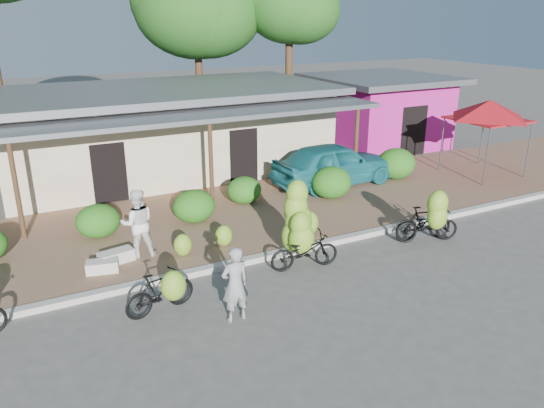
{
  "coord_description": "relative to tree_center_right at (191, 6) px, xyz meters",
  "views": [
    {
      "loc": [
        -5.76,
        -9.1,
        6.0
      ],
      "look_at": [
        0.41,
        2.72,
        1.2
      ],
      "focal_mm": 35.0,
      "sensor_mm": 36.0,
      "label": 1
    }
  ],
  "objects": [
    {
      "name": "shop_main",
      "position": [
        -3.31,
        -5.68,
        -4.61
      ],
      "size": [
        13.0,
        8.5,
        3.35
      ],
      "color": "beige",
      "rests_on": "ground"
    },
    {
      "name": "vendor",
      "position": [
        -5.31,
        -16.88,
        -5.51
      ],
      "size": [
        0.62,
        0.43,
        1.64
      ],
      "primitive_type": "imported",
      "rotation": [
        0.0,
        0.0,
        3.2
      ],
      "color": "gray",
      "rests_on": "ground"
    },
    {
      "name": "sidewalk",
      "position": [
        -3.31,
        -11.61,
        -6.28
      ],
      "size": [
        60.0,
        6.0,
        0.12
      ],
      "primitive_type": "cube",
      "color": "brown",
      "rests_on": "ground"
    },
    {
      "name": "bystander",
      "position": [
        -6.34,
        -13.14,
        -5.33
      ],
      "size": [
        0.97,
        0.82,
        1.78
      ],
      "primitive_type": "imported",
      "rotation": [
        0.0,
        0.0,
        2.96
      ],
      "color": "white",
      "rests_on": "sidewalk"
    },
    {
      "name": "loose_banana_b",
      "position": [
        -4.19,
        -13.57,
        -5.92
      ],
      "size": [
        0.47,
        0.4,
        0.59
      ],
      "primitive_type": "ellipsoid",
      "color": "#77A92A",
      "rests_on": "sidewalk"
    },
    {
      "name": "teal_van",
      "position": [
        1.43,
        -10.41,
        -5.43
      ],
      "size": [
        4.69,
        2.05,
        1.57
      ],
      "primitive_type": "imported",
      "rotation": [
        0.0,
        0.0,
        1.61
      ],
      "color": "#196A73",
      "rests_on": "sidewalk"
    },
    {
      "name": "loose_banana_c",
      "position": [
        -1.79,
        -13.99,
        -5.86
      ],
      "size": [
        0.56,
        0.48,
        0.7
      ],
      "primitive_type": "ellipsoid",
      "color": "#77A92A",
      "rests_on": "sidewalk"
    },
    {
      "name": "red_canopy",
      "position": [
        7.31,
        -11.89,
        -3.72
      ],
      "size": [
        3.5,
        3.5,
        2.86
      ],
      "color": "#59595E",
      "rests_on": "sidewalk"
    },
    {
      "name": "hedge_1",
      "position": [
        -7.04,
        -11.4,
        -5.75
      ],
      "size": [
        1.21,
        1.09,
        0.94
      ],
      "primitive_type": "ellipsoid",
      "color": "#175D15",
      "rests_on": "sidewalk"
    },
    {
      "name": "shop_pink",
      "position": [
        7.19,
        -5.62,
        -4.66
      ],
      "size": [
        6.0,
        6.0,
        3.25
      ],
      "color": "#BA1C83",
      "rests_on": "ground"
    },
    {
      "name": "bike_right",
      "position": [
        0.98,
        -15.7,
        -5.63
      ],
      "size": [
        1.74,
        1.3,
        1.65
      ],
      "rotation": [
        0.0,
        0.0,
        1.32
      ],
      "color": "black",
      "rests_on": "ground"
    },
    {
      "name": "curb",
      "position": [
        -3.31,
        -14.61,
        -6.26
      ],
      "size": [
        60.0,
        0.25,
        0.15
      ],
      "primitive_type": "cube",
      "color": "#A8A399",
      "rests_on": "ground"
    },
    {
      "name": "bike_center",
      "position": [
        -2.81,
        -15.23,
        -5.5
      ],
      "size": [
        1.84,
        1.29,
        2.15
      ],
      "rotation": [
        0.0,
        0.0,
        1.42
      ],
      "color": "black",
      "rests_on": "ground"
    },
    {
      "name": "hedge_5",
      "position": [
        3.92,
        -10.86,
        -5.63
      ],
      "size": [
        1.49,
        1.34,
        1.16
      ],
      "primitive_type": "ellipsoid",
      "color": "#175D15",
      "rests_on": "sidewalk"
    },
    {
      "name": "loose_banana_a",
      "position": [
        -5.36,
        -13.65,
        -5.92
      ],
      "size": [
        0.47,
        0.4,
        0.59
      ],
      "primitive_type": "ellipsoid",
      "color": "#77A92A",
      "rests_on": "sidewalk"
    },
    {
      "name": "tree_center_right",
      "position": [
        0.0,
        0.0,
        0.0
      ],
      "size": [
        5.98,
        5.92,
        8.6
      ],
      "color": "#4A361D",
      "rests_on": "ground"
    },
    {
      "name": "bike_left",
      "position": [
        -6.58,
        -15.98,
        -5.79
      ],
      "size": [
        1.64,
        1.22,
        1.22
      ],
      "rotation": [
        0.0,
        0.0,
        1.76
      ],
      "color": "black",
      "rests_on": "ground"
    },
    {
      "name": "ground",
      "position": [
        -3.31,
        -16.61,
        -6.34
      ],
      "size": [
        100.0,
        100.0,
        0.0
      ],
      "primitive_type": "plane",
      "color": "#514E4B",
      "rests_on": "ground"
    },
    {
      "name": "hedge_4",
      "position": [
        0.54,
        -11.59,
        -5.68
      ],
      "size": [
        1.38,
        1.24,
        1.08
      ],
      "primitive_type": "ellipsoid",
      "color": "#175D15",
      "rests_on": "sidewalk"
    },
    {
      "name": "bike_far_right",
      "position": [
        1.03,
        -15.64,
        -5.86
      ],
      "size": [
        1.91,
        1.15,
        0.95
      ],
      "rotation": [
        0.0,
        0.0,
        1.26
      ],
      "color": "black",
      "rests_on": "ground"
    },
    {
      "name": "sack_near",
      "position": [
        -6.97,
        -13.24,
        -6.07
      ],
      "size": [
        0.91,
        0.55,
        0.3
      ],
      "primitive_type": "cube",
      "rotation": [
        0.0,
        0.0,
        0.19
      ],
      "color": "beige",
      "rests_on": "sidewalk"
    },
    {
      "name": "tree_near_right",
      "position": [
        4.0,
        -2.0,
        0.07
      ],
      "size": [
        4.5,
        4.33,
        8.08
      ],
      "color": "#4A361D",
      "rests_on": "ground"
    },
    {
      "name": "sack_far",
      "position": [
        -7.38,
        -13.62,
        -6.08
      ],
      "size": [
        0.82,
        0.54,
        0.28
      ],
      "primitive_type": "cube",
      "rotation": [
        0.0,
        0.0,
        -0.24
      ],
      "color": "beige",
      "rests_on": "sidewalk"
    },
    {
      "name": "hedge_2",
      "position": [
        -4.3,
        -11.56,
        -5.72
      ],
      "size": [
        1.27,
        1.15,
        0.99
      ],
      "primitive_type": "ellipsoid",
      "color": "#175D15",
      "rests_on": "sidewalk"
    },
    {
      "name": "hedge_3",
      "position": [
        -2.28,
        -10.73,
        -5.77
      ],
      "size": [
        1.14,
        1.03,
        0.89
      ],
      "primitive_type": "ellipsoid",
      "color": "#175D15",
      "rests_on": "sidewalk"
    }
  ]
}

